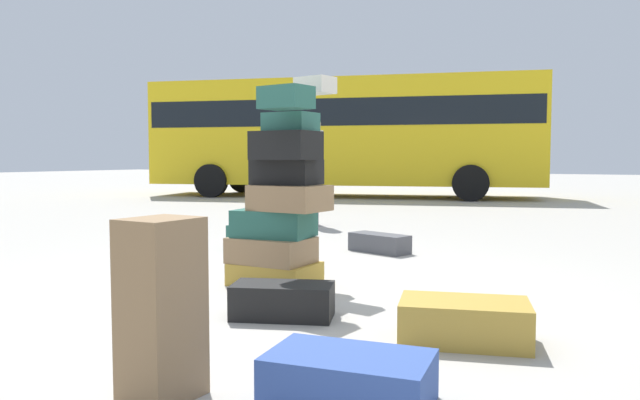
# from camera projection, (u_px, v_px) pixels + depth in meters

# --- Properties ---
(ground_plane) EXTENTS (80.00, 80.00, 0.00)m
(ground_plane) POSITION_uv_depth(u_px,v_px,m) (306.00, 292.00, 4.86)
(ground_plane) COLOR #ADA89E
(suitcase_tower) EXTENTS (0.83, 0.88, 1.74)m
(suitcase_tower) POSITION_uv_depth(u_px,v_px,m) (281.00, 204.00, 5.08)
(suitcase_tower) COLOR #B28C33
(suitcase_tower) RESTS_ON ground
(suitcase_teal_left_side) EXTENTS (0.64, 0.48, 0.30)m
(suitcase_teal_left_side) POSITION_uv_depth(u_px,v_px,m) (259.00, 238.00, 6.96)
(suitcase_teal_left_side) COLOR #26594C
(suitcase_teal_left_side) RESTS_ON ground
(suitcase_black_foreground_near) EXTENTS (0.73, 0.54, 0.23)m
(suitcase_black_foreground_near) POSITION_uv_depth(u_px,v_px,m) (283.00, 301.00, 4.06)
(suitcase_black_foreground_near) COLOR black
(suitcase_black_foreground_near) RESTS_ON ground
(suitcase_tan_right_side) EXTENTS (0.81, 0.61, 0.24)m
(suitcase_tan_right_side) POSITION_uv_depth(u_px,v_px,m) (464.00, 321.00, 3.51)
(suitcase_tan_right_side) COLOR #B28C33
(suitcase_tan_right_side) RESTS_ON ground
(suitcase_navy_foreground_far) EXTENTS (0.78, 0.54, 0.19)m
(suitcase_navy_foreground_far) POSITION_uv_depth(u_px,v_px,m) (277.00, 257.00, 5.95)
(suitcase_navy_foreground_far) COLOR #334F99
(suitcase_navy_foreground_far) RESTS_ON ground
(suitcase_brown_behind_tower) EXTENTS (0.29, 0.33, 0.80)m
(suitcase_brown_behind_tower) POSITION_uv_depth(u_px,v_px,m) (161.00, 309.00, 2.67)
(suitcase_brown_behind_tower) COLOR olive
(suitcase_brown_behind_tower) RESTS_ON ground
(suitcase_charcoal_white_trunk) EXTENTS (0.75, 0.49, 0.21)m
(suitcase_charcoal_white_trunk) POSITION_uv_depth(u_px,v_px,m) (379.00, 243.00, 6.89)
(suitcase_charcoal_white_trunk) COLOR #4C4C51
(suitcase_charcoal_white_trunk) RESTS_ON ground
(suitcase_navy_upright_blue) EXTENTS (0.74, 0.50, 0.22)m
(suitcase_navy_upright_blue) POSITION_uv_depth(u_px,v_px,m) (349.00, 379.00, 2.63)
(suitcase_navy_upright_blue) COLOR #334F99
(suitcase_navy_upright_blue) RESTS_ON ground
(person_bearded_onlooker) EXTENTS (0.30, 0.33, 1.71)m
(person_bearded_onlooker) POSITION_uv_depth(u_px,v_px,m) (314.00, 160.00, 9.62)
(person_bearded_onlooker) COLOR #3F334C
(person_bearded_onlooker) RESTS_ON ground
(parked_bus) EXTENTS (10.78, 5.01, 3.15)m
(parked_bus) POSITION_uv_depth(u_px,v_px,m) (344.00, 130.00, 16.94)
(parked_bus) COLOR yellow
(parked_bus) RESTS_ON ground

